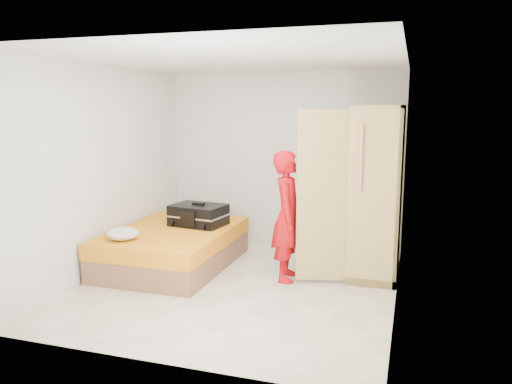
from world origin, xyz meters
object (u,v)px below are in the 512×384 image
(suitcase, at_px, (198,215))
(round_cushion, at_px, (123,234))
(bed, at_px, (174,247))
(person, at_px, (288,216))
(wardrobe, at_px, (373,195))

(suitcase, xyz_separation_m, round_cushion, (-0.55, -0.97, -0.06))
(bed, relative_size, round_cushion, 5.20)
(bed, bearing_deg, person, -1.76)
(bed, xyz_separation_m, suitcase, (0.23, 0.31, 0.39))
(wardrobe, xyz_separation_m, round_cushion, (-2.83, -1.16, -0.42))
(bed, height_order, person, person)
(round_cushion, bearing_deg, person, 18.15)
(person, bearing_deg, wardrobe, -66.31)
(bed, bearing_deg, suitcase, 53.52)
(wardrobe, distance_m, person, 1.11)
(suitcase, distance_m, round_cushion, 1.12)
(bed, height_order, suitcase, suitcase)
(bed, xyz_separation_m, person, (1.56, -0.05, 0.53))
(person, bearing_deg, suitcase, 69.05)
(person, relative_size, suitcase, 2.02)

